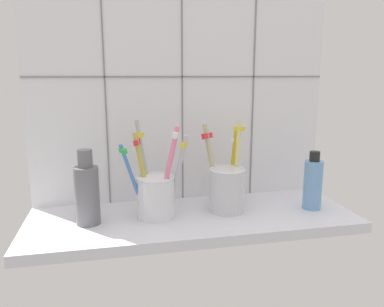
# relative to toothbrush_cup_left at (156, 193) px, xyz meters

# --- Properties ---
(counter_slab) EXTENTS (0.64, 0.22, 0.02)m
(counter_slab) POSITION_rel_toothbrush_cup_left_xyz_m (0.07, -0.01, -0.06)
(counter_slab) COLOR silver
(counter_slab) RESTS_ON ground
(tile_wall_back) EXTENTS (0.64, 0.02, 0.45)m
(tile_wall_back) POSITION_rel_toothbrush_cup_left_xyz_m (0.07, 0.11, 0.16)
(tile_wall_back) COLOR white
(tile_wall_back) RESTS_ON ground
(toothbrush_cup_left) EXTENTS (0.13, 0.10, 0.18)m
(toothbrush_cup_left) POSITION_rel_toothbrush_cup_left_xyz_m (0.00, 0.00, 0.00)
(toothbrush_cup_left) COLOR white
(toothbrush_cup_left) RESTS_ON counter_slab
(toothbrush_cup_right) EXTENTS (0.09, 0.10, 0.18)m
(toothbrush_cup_right) POSITION_rel_toothbrush_cup_left_xyz_m (0.14, 0.00, 0.00)
(toothbrush_cup_right) COLOR silver
(toothbrush_cup_right) RESTS_ON counter_slab
(ceramic_vase) EXTENTS (0.04, 0.04, 0.14)m
(ceramic_vase) POSITION_rel_toothbrush_cup_left_xyz_m (-0.13, -0.01, 0.01)
(ceramic_vase) COLOR slate
(ceramic_vase) RESTS_ON counter_slab
(soap_bottle) EXTENTS (0.04, 0.04, 0.12)m
(soap_bottle) POSITION_rel_toothbrush_cup_left_xyz_m (0.32, -0.02, 0.01)
(soap_bottle) COLOR #6B9FD7
(soap_bottle) RESTS_ON counter_slab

